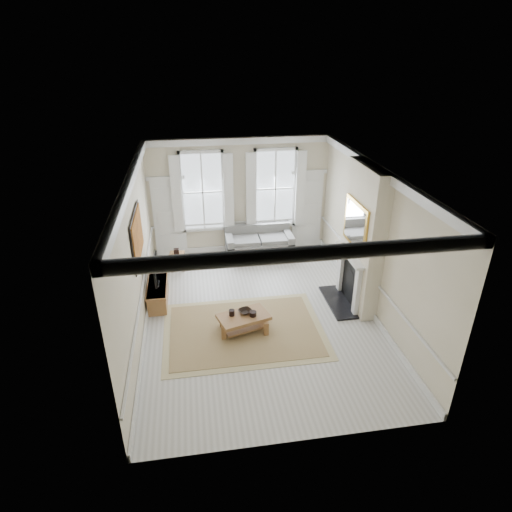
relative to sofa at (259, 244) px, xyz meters
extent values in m
plane|color=#B7B5AD|center=(-0.50, -3.11, -0.37)|extent=(7.20, 7.20, 0.00)
plane|color=white|center=(-0.50, -3.11, 3.03)|extent=(7.20, 7.20, 0.00)
plane|color=beige|center=(-0.50, 0.49, 1.33)|extent=(5.20, 0.00, 5.20)
plane|color=beige|center=(-3.10, -3.11, 1.33)|extent=(0.00, 7.20, 7.20)
plane|color=beige|center=(2.10, -3.11, 1.33)|extent=(0.00, 7.20, 7.20)
cube|color=silver|center=(-2.55, 0.45, 0.78)|extent=(0.90, 0.08, 2.30)
cube|color=silver|center=(1.55, 0.45, 0.78)|extent=(0.90, 0.08, 2.30)
cube|color=#C27121|center=(-3.06, -2.81, 1.68)|extent=(0.05, 1.66, 1.06)
cube|color=beige|center=(1.92, -2.91, 1.33)|extent=(0.35, 1.70, 3.38)
cube|color=black|center=(1.50, -2.91, -0.34)|extent=(0.55, 1.50, 0.05)
cube|color=silver|center=(1.70, -3.46, 0.21)|extent=(0.10, 0.18, 1.15)
cube|color=silver|center=(1.70, -2.36, 0.21)|extent=(0.10, 0.18, 1.15)
cube|color=silver|center=(1.65, -2.91, 0.93)|extent=(0.20, 1.45, 0.06)
cube|color=black|center=(1.74, -2.91, 0.18)|extent=(0.02, 0.92, 1.00)
cube|color=gold|center=(1.71, -2.91, 1.68)|extent=(0.06, 1.26, 1.06)
cube|color=slate|center=(0.00, -0.06, -0.09)|extent=(1.95, 0.95, 0.44)
cube|color=slate|center=(0.00, 0.32, 0.29)|extent=(1.95, 0.20, 0.44)
cube|color=slate|center=(-0.87, -0.06, 0.17)|extent=(0.20, 0.95, 0.30)
cube|color=slate|center=(0.87, -0.06, 0.17)|extent=(0.20, 0.95, 0.30)
cylinder|color=brown|center=(-0.85, -0.41, -0.33)|extent=(0.06, 0.06, 0.08)
cylinder|color=brown|center=(0.85, 0.30, -0.33)|extent=(0.06, 0.06, 0.08)
cube|color=brown|center=(-2.39, -0.53, 0.09)|extent=(0.44, 0.44, 0.06)
cube|color=brown|center=(-2.54, -0.68, -0.15)|extent=(0.05, 0.05, 0.43)
cube|color=brown|center=(-2.24, -0.68, -0.15)|extent=(0.05, 0.05, 0.43)
cube|color=brown|center=(-2.54, -0.38, -0.15)|extent=(0.05, 0.05, 0.43)
cube|color=brown|center=(-2.24, -0.38, -0.15)|extent=(0.05, 0.05, 0.43)
cube|color=#977A4D|center=(-0.93, -3.67, -0.36)|extent=(3.50, 2.60, 0.02)
cube|color=brown|center=(-0.93, -3.67, 0.00)|extent=(1.21, 0.91, 0.08)
cube|color=brown|center=(-1.37, -3.89, -0.20)|extent=(0.10, 0.10, 0.32)
cube|color=brown|center=(-0.49, -3.89, -0.20)|extent=(0.10, 0.10, 0.32)
cube|color=brown|center=(-1.37, -3.46, -0.20)|extent=(0.10, 0.10, 0.32)
cube|color=brown|center=(-0.49, -3.46, -0.20)|extent=(0.10, 0.10, 0.32)
cylinder|color=black|center=(-1.18, -3.62, 0.10)|extent=(0.13, 0.13, 0.13)
cylinder|color=black|center=(-0.73, -3.72, 0.09)|extent=(0.15, 0.15, 0.11)
imported|color=black|center=(-0.88, -3.57, 0.07)|extent=(0.37, 0.37, 0.07)
cube|color=brown|center=(-2.84, -2.14, -0.13)|extent=(0.43, 1.34, 0.48)
cube|color=black|center=(-2.82, -2.14, 0.13)|extent=(0.08, 0.30, 0.03)
cube|color=black|center=(-2.82, -2.14, 0.52)|extent=(0.05, 0.90, 0.55)
cube|color=black|center=(-2.79, -2.14, 0.52)|extent=(0.01, 0.83, 0.49)
camera|label=1|loc=(-1.87, -11.33, 5.32)|focal=30.00mm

